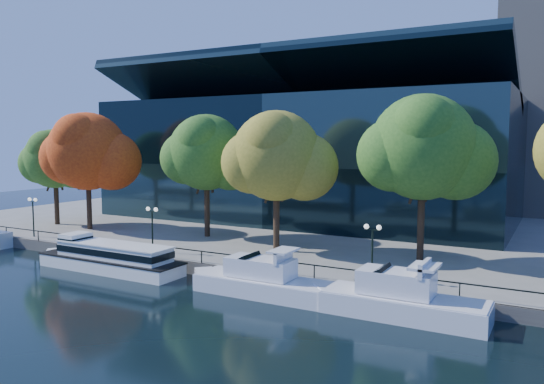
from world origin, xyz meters
The scene contains 15 objects.
ground centered at (0.00, 0.00, 0.00)m, with size 160.00×160.00×0.00m, color black.
promenade centered at (0.00, 36.38, 0.50)m, with size 90.00×67.08×1.00m.
railing centered at (0.00, 3.25, 1.94)m, with size 88.20×0.08×0.99m.
convention_building centered at (-4.00, 31.79, 8.51)m, with size 50.00×24.57×21.43m.
tour_boat centered at (-7.91, 0.67, 1.21)m, with size 15.00×3.35×2.85m.
cruiser_near centered at (7.05, 0.73, 1.07)m, with size 11.84×3.05×3.43m.
cruiser_far centered at (16.68, 0.72, 1.17)m, with size 11.28×3.13×3.68m.
tree_0 centered at (-26.95, 11.21, 8.62)m, with size 8.68×7.12×11.25m.
tree_1 centered at (-20.82, 10.62, 9.52)m, with size 10.79×8.85×13.02m.
tree_2 centered at (-6.57, 13.27, 9.51)m, with size 9.72×7.97×12.57m.
tree_3 centered at (3.23, 10.26, 9.37)m, with size 10.01×8.21×12.55m.
tree_4 centered at (15.52, 12.38, 10.15)m, with size 10.70×8.78×13.62m.
lamp_0 centered at (-22.31, 4.50, 3.98)m, with size 1.26×0.36×4.03m.
lamp_1 centered at (-6.27, 4.50, 3.98)m, with size 1.26×0.36×4.03m.
lamp_2 centered at (13.87, 4.50, 3.98)m, with size 1.26×0.36×4.03m.
Camera 1 is at (25.41, -30.88, 10.81)m, focal length 35.00 mm.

